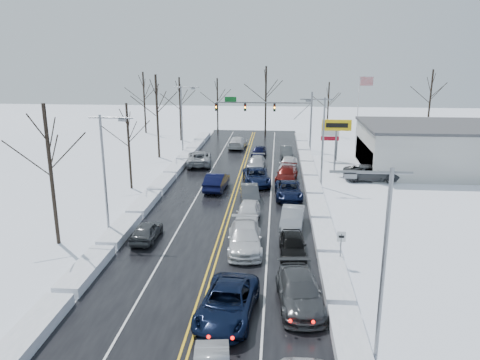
# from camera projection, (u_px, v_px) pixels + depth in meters

# --- Properties ---
(ground) EXTENTS (160.00, 160.00, 0.00)m
(ground) POSITION_uv_depth(u_px,v_px,m) (227.00, 219.00, 38.45)
(ground) COLOR white
(ground) RESTS_ON ground
(road_surface) EXTENTS (14.00, 84.00, 0.01)m
(road_surface) POSITION_uv_depth(u_px,v_px,m) (229.00, 211.00, 40.37)
(road_surface) COLOR black
(road_surface) RESTS_ON ground
(snow_bank_left) EXTENTS (1.57, 72.00, 0.63)m
(snow_bank_left) POSITION_uv_depth(u_px,v_px,m) (143.00, 208.00, 40.97)
(snow_bank_left) COLOR white
(snow_bank_left) RESTS_ON ground
(snow_bank_right) EXTENTS (1.57, 72.00, 0.63)m
(snow_bank_right) POSITION_uv_depth(u_px,v_px,m) (318.00, 213.00, 39.77)
(snow_bank_right) COLOR white
(snow_bank_right) RESTS_ON ground
(traffic_signal_mast) EXTENTS (13.28, 0.39, 8.00)m
(traffic_signal_mast) POSITION_uv_depth(u_px,v_px,m) (274.00, 110.00, 63.58)
(traffic_signal_mast) COLOR slate
(traffic_signal_mast) RESTS_ON ground
(tires_plus_sign) EXTENTS (3.20, 0.34, 6.00)m
(tires_plus_sign) POSITION_uv_depth(u_px,v_px,m) (337.00, 129.00, 51.64)
(tires_plus_sign) COLOR slate
(tires_plus_sign) RESTS_ON ground
(used_vehicles_sign) EXTENTS (2.20, 0.22, 4.65)m
(used_vehicles_sign) POSITION_uv_depth(u_px,v_px,m) (330.00, 134.00, 57.85)
(used_vehicles_sign) COLOR slate
(used_vehicles_sign) RESTS_ON ground
(speed_limit_sign) EXTENTS (0.55, 0.09, 2.35)m
(speed_limit_sign) POSITION_uv_depth(u_px,v_px,m) (341.00, 242.00, 29.69)
(speed_limit_sign) COLOR slate
(speed_limit_sign) RESTS_ON ground
(flagpole) EXTENTS (1.87, 1.20, 10.00)m
(flagpole) POSITION_uv_depth(u_px,v_px,m) (359.00, 106.00, 64.47)
(flagpole) COLOR silver
(flagpole) RESTS_ON ground
(dealership_building) EXTENTS (20.40, 12.40, 5.30)m
(dealership_building) POSITION_uv_depth(u_px,v_px,m) (453.00, 148.00, 53.13)
(dealership_building) COLOR beige
(dealership_building) RESTS_ON ground
(streetlight_se) EXTENTS (3.20, 0.25, 9.00)m
(streetlight_se) POSITION_uv_depth(u_px,v_px,m) (380.00, 255.00, 19.09)
(streetlight_se) COLOR slate
(streetlight_se) RESTS_ON ground
(streetlight_ne) EXTENTS (3.20, 0.25, 9.00)m
(streetlight_ne) POSITION_uv_depth(u_px,v_px,m) (321.00, 135.00, 45.97)
(streetlight_ne) COLOR slate
(streetlight_ne) RESTS_ON ground
(streetlight_sw) EXTENTS (3.20, 0.25, 9.00)m
(streetlight_sw) POSITION_uv_depth(u_px,v_px,m) (106.00, 166.00, 33.84)
(streetlight_sw) COLOR slate
(streetlight_sw) RESTS_ON ground
(streetlight_nw) EXTENTS (3.20, 0.25, 9.00)m
(streetlight_nw) POSITION_uv_depth(u_px,v_px,m) (183.00, 114.00, 60.72)
(streetlight_nw) COLOR slate
(streetlight_nw) RESTS_ON ground
(tree_left_b) EXTENTS (4.00, 4.00, 10.00)m
(tree_left_b) POSITION_uv_depth(u_px,v_px,m) (48.00, 148.00, 31.72)
(tree_left_b) COLOR #2D231C
(tree_left_b) RESTS_ON ground
(tree_left_c) EXTENTS (3.40, 3.40, 8.50)m
(tree_left_c) POSITION_uv_depth(u_px,v_px,m) (128.00, 130.00, 45.37)
(tree_left_c) COLOR #2D231C
(tree_left_c) RESTS_ON ground
(tree_left_d) EXTENTS (4.20, 4.20, 10.50)m
(tree_left_d) POSITION_uv_depth(u_px,v_px,m) (157.00, 100.00, 58.49)
(tree_left_d) COLOR #2D231C
(tree_left_d) RESTS_ON ground
(tree_left_e) EXTENTS (3.80, 3.80, 9.50)m
(tree_left_e) POSITION_uv_depth(u_px,v_px,m) (180.00, 97.00, 70.16)
(tree_left_e) COLOR #2D231C
(tree_left_e) RESTS_ON ground
(tree_far_a) EXTENTS (4.00, 4.00, 10.00)m
(tree_far_a) POSITION_uv_depth(u_px,v_px,m) (144.00, 91.00, 76.40)
(tree_far_a) COLOR #2D231C
(tree_far_a) RESTS_ON ground
(tree_far_b) EXTENTS (3.60, 3.60, 9.00)m
(tree_far_b) POSITION_uv_depth(u_px,v_px,m) (217.00, 95.00, 76.60)
(tree_far_b) COLOR #2D231C
(tree_far_b) RESTS_ON ground
(tree_far_c) EXTENTS (4.40, 4.40, 11.00)m
(tree_far_c) POSITION_uv_depth(u_px,v_px,m) (266.00, 88.00, 73.67)
(tree_far_c) COLOR #2D231C
(tree_far_c) RESTS_ON ground
(tree_far_d) EXTENTS (3.40, 3.40, 8.50)m
(tree_far_d) POSITION_uv_depth(u_px,v_px,m) (329.00, 98.00, 74.79)
(tree_far_d) COLOR #2D231C
(tree_far_d) RESTS_ON ground
(tree_far_e) EXTENTS (4.20, 4.20, 10.50)m
(tree_far_e) POSITION_uv_depth(u_px,v_px,m) (431.00, 90.00, 73.64)
(tree_far_e) COLOR #2D231C
(tree_far_e) RESTS_ON ground
(queued_car_2) EXTENTS (3.27, 6.11, 1.63)m
(queued_car_2) POSITION_uv_depth(u_px,v_px,m) (228.00, 317.00, 24.33)
(queued_car_2) COLOR black
(queued_car_2) RESTS_ON ground
(queued_car_3) EXTENTS (2.76, 5.87, 1.66)m
(queued_car_3) POSITION_uv_depth(u_px,v_px,m) (245.00, 249.00, 32.58)
(queued_car_3) COLOR silver
(queued_car_3) RESTS_ON ground
(queued_car_4) EXTENTS (1.95, 4.60, 1.55)m
(queued_car_4) POSITION_uv_depth(u_px,v_px,m) (248.00, 221.00, 37.94)
(queued_car_4) COLOR white
(queued_car_4) RESTS_ON ground
(queued_car_5) EXTENTS (2.16, 4.67, 1.48)m
(queued_car_5) POSITION_uv_depth(u_px,v_px,m) (250.00, 201.00, 42.97)
(queued_car_5) COLOR #3C3E41
(queued_car_5) RESTS_ON ground
(queued_car_6) EXTENTS (3.34, 5.97, 1.58)m
(queued_car_6) POSITION_uv_depth(u_px,v_px,m) (256.00, 184.00, 48.44)
(queued_car_6) COLOR black
(queued_car_6) RESTS_ON ground
(queued_car_7) EXTENTS (2.09, 4.83, 1.39)m
(queued_car_7) POSITION_uv_depth(u_px,v_px,m) (257.00, 168.00, 54.83)
(queued_car_7) COLOR #A7A9B0
(queued_car_7) RESTS_ON ground
(queued_car_8) EXTENTS (2.09, 4.28, 1.41)m
(queued_car_8) POSITION_uv_depth(u_px,v_px,m) (259.00, 157.00, 60.76)
(queued_car_8) COLOR black
(queued_car_8) RESTS_ON ground
(queued_car_11) EXTENTS (2.80, 5.80, 1.63)m
(queued_car_11) POSITION_uv_depth(u_px,v_px,m) (299.00, 305.00, 25.46)
(queued_car_11) COLOR #3D3F42
(queued_car_11) RESTS_ON ground
(queued_car_12) EXTENTS (1.85, 4.41, 1.49)m
(queued_car_12) POSITION_uv_depth(u_px,v_px,m) (292.00, 255.00, 31.67)
(queued_car_12) COLOR black
(queued_car_12) RESTS_ON ground
(queued_car_13) EXTENTS (2.10, 4.88, 1.56)m
(queued_car_13) POSITION_uv_depth(u_px,v_px,m) (292.00, 227.00, 36.61)
(queued_car_13) COLOR #929399
(queued_car_13) RESTS_ON ground
(queued_car_14) EXTENTS (2.65, 5.39, 1.47)m
(queued_car_14) POSITION_uv_depth(u_px,v_px,m) (288.00, 198.00, 43.98)
(queued_car_14) COLOR black
(queued_car_14) RESTS_ON ground
(queued_car_15) EXTENTS (2.68, 5.26, 1.46)m
(queued_car_15) POSITION_uv_depth(u_px,v_px,m) (286.00, 181.00, 49.69)
(queued_car_15) COLOR #530E0B
(queued_car_15) RESTS_ON ground
(queued_car_16) EXTENTS (2.47, 4.96, 1.63)m
(queued_car_16) POSITION_uv_depth(u_px,v_px,m) (288.00, 171.00, 53.64)
(queued_car_16) COLOR silver
(queued_car_16) RESTS_ON ground
(queued_car_17) EXTENTS (1.67, 4.31, 1.40)m
(queued_car_17) POSITION_uv_depth(u_px,v_px,m) (286.00, 157.00, 60.70)
(queued_car_17) COLOR #434749
(queued_car_17) RESTS_ON ground
(oncoming_car_0) EXTENTS (2.14, 5.26, 1.70)m
(oncoming_car_0) POSITION_uv_depth(u_px,v_px,m) (217.00, 189.00, 46.58)
(oncoming_car_0) COLOR black
(oncoming_car_0) RESTS_ON ground
(oncoming_car_1) EXTENTS (3.58, 6.39, 1.69)m
(oncoming_car_1) POSITION_uv_depth(u_px,v_px,m) (200.00, 165.00, 56.55)
(oncoming_car_1) COLOR #96989D
(oncoming_car_1) RESTS_ON ground
(oncoming_car_2) EXTENTS (2.67, 5.70, 1.61)m
(oncoming_car_2) POSITION_uv_depth(u_px,v_px,m) (238.00, 148.00, 66.33)
(oncoming_car_2) COLOR silver
(oncoming_car_2) RESTS_ON ground
(oncoming_car_3) EXTENTS (1.73, 4.08, 1.38)m
(oncoming_car_3) POSITION_uv_depth(u_px,v_px,m) (147.00, 240.00, 34.20)
(oncoming_car_3) COLOR #404245
(oncoming_car_3) RESTS_ON ground
(parked_car_0) EXTENTS (5.91, 2.75, 1.64)m
(parked_car_0) POSITION_uv_depth(u_px,v_px,m) (371.00, 180.00, 49.85)
(parked_car_0) COLOR #3B3D40
(parked_car_0) RESTS_ON ground
(parked_car_1) EXTENTS (2.66, 6.02, 1.72)m
(parked_car_1) POSITION_uv_depth(u_px,v_px,m) (394.00, 173.00, 52.59)
(parked_car_1) COLOR #3A3C3E
(parked_car_1) RESTS_ON ground
(parked_car_2) EXTENTS (1.97, 4.26, 1.41)m
(parked_car_2) POSITION_uv_depth(u_px,v_px,m) (366.00, 162.00, 57.90)
(parked_car_2) COLOR black
(parked_car_2) RESTS_ON ground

